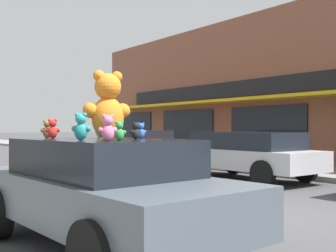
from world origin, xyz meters
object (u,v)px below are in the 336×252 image
object	(u,v)px
parked_car_far_center	(246,153)
teddy_bear_pink	(108,128)
teddy_bear_giant	(108,106)
teddy_bear_black	(136,131)
teddy_bear_yellow	(104,130)
teddy_bear_teal	(81,127)
teddy_bear_blue	(141,131)
plush_art_car	(103,188)
parked_car_far_right	(141,147)
teddy_bear_brown	(47,129)
teddy_bear_green	(119,131)
teddy_bear_white	(100,129)
teddy_bear_red	(53,129)

from	to	relation	value
parked_car_far_center	teddy_bear_pink	bearing A→B (deg)	-147.70
teddy_bear_giant	teddy_bear_black	world-z (taller)	teddy_bear_giant
teddy_bear_yellow	teddy_bear_teal	xyz separation A→B (m)	(-0.73, -0.80, 0.05)
teddy_bear_giant	teddy_bear_blue	world-z (taller)	teddy_bear_giant
plush_art_car	teddy_bear_giant	xyz separation A→B (m)	(0.09, 0.03, 1.04)
teddy_bear_teal	parked_car_far_right	size ratio (longest dim) A/B	0.07
teddy_bear_brown	teddy_bear_pink	size ratio (longest dim) A/B	0.90
teddy_bear_giant	teddy_bear_teal	xyz separation A→B (m)	(-0.52, -0.32, -0.27)
parked_car_far_center	plush_art_car	bearing A→B (deg)	-151.27
teddy_bear_giant	teddy_bear_teal	size ratio (longest dim) A/B	2.76
teddy_bear_yellow	teddy_bear_pink	world-z (taller)	teddy_bear_pink
teddy_bear_blue	teddy_bear_giant	bearing A→B (deg)	18.91
teddy_bear_teal	teddy_bear_black	bearing A→B (deg)	-131.80
teddy_bear_green	teddy_bear_white	size ratio (longest dim) A/B	0.88
teddy_bear_brown	teddy_bear_black	distance (m)	1.39
teddy_bear_green	parked_car_far_right	distance (m)	11.90
parked_car_far_right	teddy_bear_red	bearing A→B (deg)	-129.61
teddy_bear_white	teddy_bear_green	bearing A→B (deg)	138.30
teddy_bear_giant	parked_car_far_right	bearing A→B (deg)	-118.07
teddy_bear_giant	teddy_bear_yellow	xyz separation A→B (m)	(0.21, 0.48, -0.31)
plush_art_car	teddy_bear_blue	distance (m)	0.95
teddy_bear_blue	teddy_bear_pink	size ratio (longest dim) A/B	0.75
teddy_bear_blue	parked_car_far_center	size ratio (longest dim) A/B	0.05
parked_car_far_center	parked_car_far_right	bearing A→B (deg)	90.00
teddy_bear_brown	teddy_bear_pink	world-z (taller)	teddy_bear_pink
teddy_bear_green	teddy_bear_pink	bearing A→B (deg)	51.49
teddy_bear_brown	teddy_bear_black	bearing A→B (deg)	140.20
teddy_bear_green	teddy_bear_giant	bearing A→B (deg)	-89.58
teddy_bear_brown	teddy_bear_white	bearing A→B (deg)	-175.96
teddy_bear_giant	parked_car_far_center	size ratio (longest dim) A/B	0.20
parked_car_far_right	teddy_bear_black	bearing A→B (deg)	-123.81
teddy_bear_giant	teddy_bear_brown	distance (m)	1.07
plush_art_car	teddy_bear_green	world-z (taller)	teddy_bear_green
teddy_bear_red	teddy_bear_black	size ratio (longest dim) A/B	1.22
teddy_bear_white	teddy_bear_red	xyz separation A→B (m)	(-0.74, -0.08, 0.01)
teddy_bear_blue	teddy_bear_black	bearing A→B (deg)	63.90
teddy_bear_pink	parked_car_far_right	size ratio (longest dim) A/B	0.07
teddy_bear_green	teddy_bear_pink	size ratio (longest dim) A/B	0.77
teddy_bear_red	teddy_bear_black	distance (m)	1.17
teddy_bear_white	teddy_bear_blue	world-z (taller)	teddy_bear_white
teddy_bear_teal	teddy_bear_pink	distance (m)	0.50
teddy_bear_yellow	teddy_bear_pink	xyz separation A→B (m)	(-0.66, -1.30, 0.03)
plush_art_car	teddy_bear_teal	bearing A→B (deg)	-149.50
teddy_bear_giant	teddy_bear_brown	size ratio (longest dim) A/B	3.39
teddy_bear_yellow	parked_car_far_center	xyz separation A→B (m)	(6.32, 3.11, -0.69)
teddy_bear_pink	teddy_bear_brown	bearing A→B (deg)	-74.33
teddy_bear_brown	teddy_bear_yellow	bearing A→B (deg)	166.18
teddy_bear_green	teddy_bear_white	xyz separation A→B (m)	(0.49, 1.39, 0.01)
teddy_bear_red	parked_car_far_right	xyz separation A→B (m)	(7.01, 8.47, -0.74)
teddy_bear_blue	teddy_bear_teal	world-z (taller)	teddy_bear_teal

